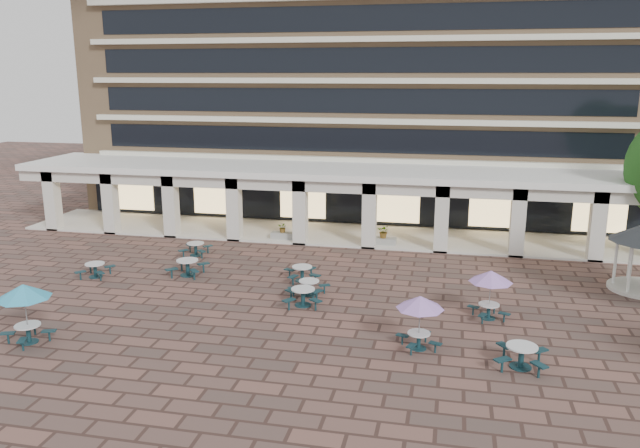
{
  "coord_description": "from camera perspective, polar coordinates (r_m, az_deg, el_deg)",
  "views": [
    {
      "loc": [
        6.76,
        -23.44,
        10.18
      ],
      "look_at": [
        1.12,
        3.0,
        3.62
      ],
      "focal_mm": 35.0,
      "sensor_mm": 36.0,
      "label": 1
    }
  ],
  "objects": [
    {
      "name": "picnic_table_10",
      "position": [
        31.38,
        -1.64,
        -4.42
      ],
      "size": [
        2.08,
        2.08,
        0.76
      ],
      "rotation": [
        0.0,
        0.0,
        0.4
      ],
      "color": "#14333C",
      "rests_on": "ground"
    },
    {
      "name": "retail_arcade",
      "position": [
        39.49,
        1.98,
        3.15
      ],
      "size": [
        42.0,
        6.6,
        4.4
      ],
      "color": "white",
      "rests_on": "ground"
    },
    {
      "name": "picnic_table_7",
      "position": [
        23.62,
        17.94,
        -11.28
      ],
      "size": [
        2.02,
        2.02,
        0.83
      ],
      "rotation": [
        0.0,
        0.0,
        -0.12
      ],
      "color": "#14333C",
      "rests_on": "ground"
    },
    {
      "name": "planter_left",
      "position": [
        38.96,
        -3.41,
        -0.89
      ],
      "size": [
        1.5,
        0.62,
        1.15
      ],
      "color": "gray",
      "rests_on": "ground"
    },
    {
      "name": "planter_right",
      "position": [
        37.79,
        5.85,
        -1.19
      ],
      "size": [
        1.5,
        0.74,
        1.32
      ],
      "color": "gray",
      "rests_on": "ground"
    },
    {
      "name": "picnic_table_6",
      "position": [
        23.73,
        9.14,
        -7.27
      ],
      "size": [
        1.82,
        1.82,
        2.1
      ],
      "rotation": [
        0.0,
        0.0,
        0.43
      ],
      "color": "#14333C",
      "rests_on": "ground"
    },
    {
      "name": "picnic_table_13",
      "position": [
        29.42,
        -1.01,
        -5.72
      ],
      "size": [
        1.92,
        1.92,
        0.72
      ],
      "rotation": [
        0.0,
        0.0,
        -0.32
      ],
      "color": "#14333C",
      "rests_on": "ground"
    },
    {
      "name": "picnic_table_12",
      "position": [
        32.89,
        -12.02,
        -3.79
      ],
      "size": [
        1.88,
        1.88,
        0.84
      ],
      "rotation": [
        0.0,
        0.0,
        0.0
      ],
      "color": "#14333C",
      "rests_on": "ground"
    },
    {
      "name": "picnic_table_11",
      "position": [
        27.19,
        15.35,
        -4.81
      ],
      "size": [
        1.84,
        1.84,
        2.12
      ],
      "rotation": [
        0.0,
        0.0,
        0.37
      ],
      "color": "#14333C",
      "rests_on": "ground"
    },
    {
      "name": "picnic_table_8",
      "position": [
        33.96,
        -19.87,
        -3.88
      ],
      "size": [
        1.75,
        1.75,
        0.73
      ],
      "rotation": [
        0.0,
        0.0,
        0.09
      ],
      "color": "#14333C",
      "rests_on": "ground"
    },
    {
      "name": "apartment_building",
      "position": [
        49.43,
        4.34,
        16.41
      ],
      "size": [
        40.0,
        15.5,
        25.2
      ],
      "color": "tan",
      "rests_on": "ground"
    },
    {
      "name": "picnic_table_4",
      "position": [
        26.43,
        -25.46,
        -5.77
      ],
      "size": [
        2.04,
        2.04,
        2.36
      ],
      "rotation": [
        0.0,
        0.0,
        -0.43
      ],
      "color": "#14333C",
      "rests_on": "ground"
    },
    {
      "name": "picnic_table_9",
      "position": [
        36.39,
        -11.3,
        -2.16
      ],
      "size": [
        1.73,
        1.73,
        0.74
      ],
      "rotation": [
        0.0,
        0.0,
        0.06
      ],
      "color": "#14333C",
      "rests_on": "ground"
    },
    {
      "name": "picnic_table_5",
      "position": [
        28.14,
        -1.56,
        -6.54
      ],
      "size": [
        2.01,
        2.01,
        0.8
      ],
      "rotation": [
        0.0,
        0.0,
        0.17
      ],
      "color": "#14333C",
      "rests_on": "ground"
    },
    {
      "name": "ground",
      "position": [
        26.44,
        -3.79,
        -9.05
      ],
      "size": [
        120.0,
        120.0,
        0.0
      ],
      "primitive_type": "plane",
      "color": "brown",
      "rests_on": "ground"
    }
  ]
}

